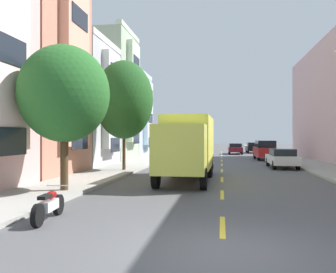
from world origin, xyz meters
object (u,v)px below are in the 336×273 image
object	(u,v)px
parked_pickup_charcoal	(190,148)
street_tree_second	(124,100)
delivery_box_truck	(188,144)
street_tree_nearest	(64,94)
parked_hatchback_forest	(196,146)
parked_wagon_black	(253,147)
parked_motorcycle	(49,206)
parked_suv_red	(265,150)
parked_sedan_white	(282,158)
moving_burgundy_sedan	(235,148)
parked_hatchback_champagne	(182,150)

from	to	relation	value
parked_pickup_charcoal	street_tree_second	bearing A→B (deg)	-95.26
street_tree_second	delivery_box_truck	world-z (taller)	street_tree_second
street_tree_nearest	parked_hatchback_forest	size ratio (longest dim) A/B	1.48
street_tree_second	parked_wagon_black	world-z (taller)	street_tree_second
street_tree_second	parked_pickup_charcoal	size ratio (longest dim) A/B	1.35
parked_wagon_black	parked_motorcycle	distance (m)	42.94
parked_suv_red	parked_motorcycle	size ratio (longest dim) A/B	2.35
parked_sedan_white	moving_burgundy_sedan	bearing A→B (deg)	97.24
parked_sedan_white	parked_suv_red	size ratio (longest dim) A/B	0.94
parked_hatchback_forest	parked_wagon_black	size ratio (longest dim) A/B	0.85
parked_pickup_charcoal	parked_motorcycle	bearing A→B (deg)	-90.84
street_tree_second	moving_burgundy_sedan	bearing A→B (deg)	71.84
parked_hatchback_forest	moving_burgundy_sedan	world-z (taller)	parked_hatchback_forest
parked_suv_red	parked_wagon_black	world-z (taller)	parked_suv_red
parked_suv_red	parked_motorcycle	distance (m)	28.62
parked_suv_red	parked_wagon_black	size ratio (longest dim) A/B	1.03
delivery_box_truck	parked_suv_red	distance (m)	18.68
parked_suv_red	moving_burgundy_sedan	xyz separation A→B (m)	(-2.54, 11.14, -0.24)
parked_suv_red	parked_motorcycle	bearing A→B (deg)	-108.53
parked_hatchback_champagne	moving_burgundy_sedan	world-z (taller)	parked_hatchback_champagne
parked_hatchback_champagne	parked_pickup_charcoal	xyz separation A→B (m)	(0.28, 6.57, 0.07)
street_tree_second	parked_sedan_white	distance (m)	12.36
parked_wagon_black	moving_burgundy_sedan	size ratio (longest dim) A/B	1.05
parked_pickup_charcoal	parked_suv_red	world-z (taller)	parked_suv_red
parked_wagon_black	moving_burgundy_sedan	world-z (taller)	parked_wagon_black
parked_motorcycle	street_tree_second	bearing A→B (deg)	97.09
parked_sedan_white	parked_pickup_charcoal	size ratio (longest dim) A/B	0.85
parked_motorcycle	parked_sedan_white	bearing A→B (deg)	62.67
moving_burgundy_sedan	parked_motorcycle	size ratio (longest dim) A/B	2.19
delivery_box_truck	parked_hatchback_champagne	world-z (taller)	delivery_box_truck
street_tree_second	parked_pickup_charcoal	world-z (taller)	street_tree_second
delivery_box_truck	parked_sedan_white	bearing A→B (deg)	52.94
street_tree_second	parked_hatchback_champagne	bearing A→B (deg)	83.67
parked_sedan_white	moving_burgundy_sedan	xyz separation A→B (m)	(-2.61, 20.54, 0.00)
delivery_box_truck	parked_hatchback_forest	distance (m)	42.29
parked_hatchback_forest	parked_wagon_black	world-z (taller)	same
parked_motorcycle	parked_wagon_black	bearing A→B (deg)	77.66
delivery_box_truck	parked_hatchback_champagne	distance (m)	21.18
street_tree_nearest	parked_pickup_charcoal	xyz separation A→B (m)	(2.19, 32.63, -3.25)
street_tree_second	moving_burgundy_sedan	distance (m)	26.62
parked_sedan_white	parked_wagon_black	bearing A→B (deg)	89.95
delivery_box_truck	parked_hatchback_forest	size ratio (longest dim) A/B	2.00
parked_hatchback_champagne	parked_hatchback_forest	bearing A→B (deg)	89.94
moving_burgundy_sedan	parked_pickup_charcoal	bearing A→B (deg)	-168.66
street_tree_nearest	parked_suv_red	size ratio (longest dim) A/B	1.23
parked_hatchback_forest	parked_motorcycle	world-z (taller)	parked_hatchback_forest
parked_pickup_charcoal	parked_motorcycle	world-z (taller)	parked_pickup_charcoal
parked_sedan_white	parked_hatchback_forest	size ratio (longest dim) A/B	1.13
delivery_box_truck	parked_pickup_charcoal	size ratio (longest dim) A/B	1.50
parked_hatchback_champagne	parked_suv_red	world-z (taller)	parked_suv_red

